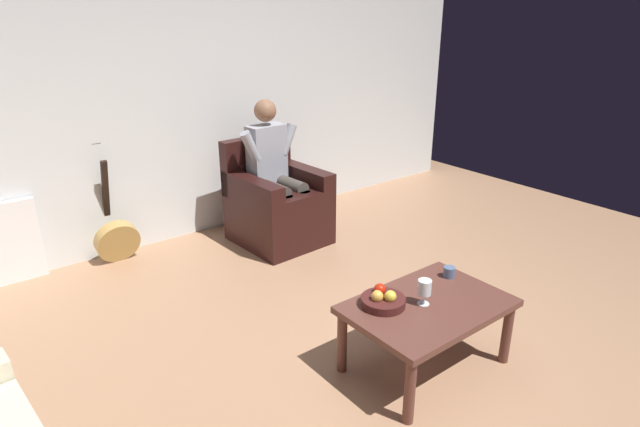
% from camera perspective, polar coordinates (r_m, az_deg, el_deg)
% --- Properties ---
extents(ground_plane, '(7.20, 7.20, 0.00)m').
position_cam_1_polar(ground_plane, '(3.48, 10.72, -15.16)').
color(ground_plane, '#9E7455').
extents(wall_back, '(6.40, 0.06, 2.54)m').
position_cam_1_polar(wall_back, '(5.09, -12.33, 12.02)').
color(wall_back, silver).
rests_on(wall_back, ground).
extents(armchair, '(0.76, 0.81, 0.94)m').
position_cam_1_polar(armchair, '(4.91, -4.69, 0.86)').
color(armchair, black).
rests_on(armchair, ground).
extents(person_seated, '(0.61, 0.57, 1.30)m').
position_cam_1_polar(person_seated, '(4.80, -4.84, 4.84)').
color(person_seated, '#92959F').
rests_on(person_seated, ground).
extents(coffee_table, '(0.95, 0.65, 0.44)m').
position_cam_1_polar(coffee_table, '(3.24, 11.46, -10.34)').
color(coffee_table, '#563027').
rests_on(coffee_table, ground).
extents(guitar, '(0.37, 0.34, 1.01)m').
position_cam_1_polar(guitar, '(4.85, -20.99, -2.33)').
color(guitar, '#AE8947').
rests_on(guitar, ground).
extents(radiator, '(0.54, 0.06, 0.66)m').
position_cam_1_polar(radiator, '(4.79, -30.85, -2.86)').
color(radiator, white).
rests_on(radiator, ground).
extents(wine_glass_near, '(0.08, 0.08, 0.16)m').
position_cam_1_polar(wine_glass_near, '(3.14, 11.13, -7.93)').
color(wine_glass_near, silver).
rests_on(wine_glass_near, coffee_table).
extents(fruit_bowl, '(0.26, 0.26, 0.11)m').
position_cam_1_polar(fruit_bowl, '(3.13, 6.76, -9.17)').
color(fruit_bowl, '#411A18').
rests_on(fruit_bowl, coffee_table).
extents(candle_jar, '(0.07, 0.07, 0.07)m').
position_cam_1_polar(candle_jar, '(3.51, 13.68, -6.12)').
color(candle_jar, '#4C5F82').
rests_on(candle_jar, coffee_table).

